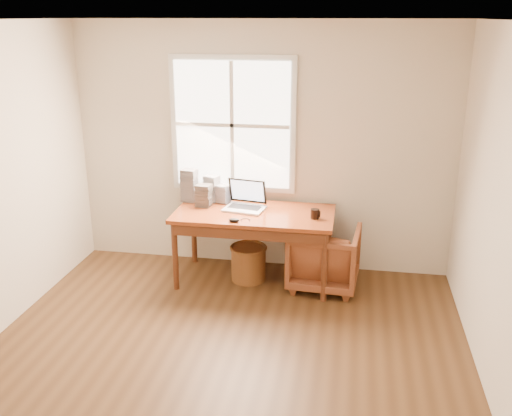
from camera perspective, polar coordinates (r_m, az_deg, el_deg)
The scene contains 11 objects.
room_shell at distance 4.04m, azimuth -4.55°, elevation -0.31°, with size 4.04×4.54×2.64m.
desk at distance 5.74m, azimuth -0.18°, elevation -0.60°, with size 1.60×0.80×0.04m, color brown.
armchair at distance 5.81m, azimuth 6.84°, elevation -4.91°, with size 0.67×0.69×0.63m, color brown.
wicker_stool at distance 5.96m, azimuth -0.76°, elevation -5.57°, with size 0.36×0.36×0.36m, color brown.
laptop at distance 5.76m, azimuth -1.18°, elevation 1.08°, with size 0.36×0.38×0.27m, color silver, non-canonical shape.
mouse at distance 5.47m, azimuth -2.22°, elevation -1.21°, with size 0.11×0.06×0.04m, color black.
coffee_mug at distance 5.57m, azimuth 5.91°, elevation -0.58°, with size 0.08×0.08×0.10m, color black.
cd_stack_a at distance 6.06m, azimuth -4.45°, elevation 1.98°, with size 0.14×0.13×0.28m, color #B3B7BF.
cd_stack_b at distance 5.91m, azimuth -5.25°, elevation 1.27°, with size 0.15×0.13×0.23m, color #232227.
cd_stack_c at distance 6.06m, azimuth -6.68°, elevation 2.26°, with size 0.15×0.14×0.35m, color #9B99A5.
cd_stack_d at distance 6.03m, azimuth -3.37°, elevation 1.47°, with size 0.15×0.13×0.19m, color silver.
Camera 1 is at (0.95, -3.53, 2.64)m, focal length 40.00 mm.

